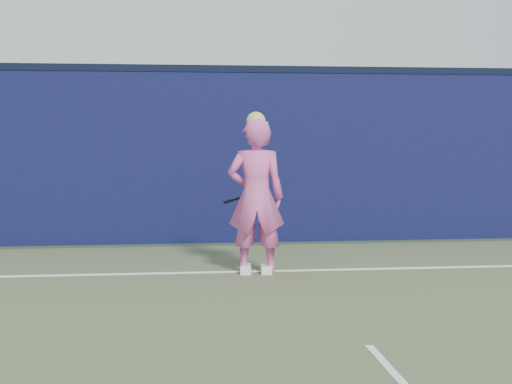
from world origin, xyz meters
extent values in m
cube|color=#0B0E33|center=(0.00, 6.50, 1.25)|extent=(24.00, 0.40, 2.50)
cube|color=black|center=(0.00, 6.50, 2.55)|extent=(24.00, 0.42, 0.10)
imported|color=#D4529F|center=(-0.53, 3.93, 0.89)|extent=(0.68, 0.48, 1.77)
sphere|color=#CCBC5B|center=(-0.53, 3.93, 1.74)|extent=(0.22, 0.22, 0.22)
cube|color=white|center=(-0.41, 3.92, 0.05)|extent=(0.14, 0.29, 0.10)
cube|color=white|center=(-0.65, 3.94, 0.05)|extent=(0.14, 0.29, 0.10)
torus|color=black|center=(-0.47, 4.35, 0.89)|extent=(0.31, 0.09, 0.30)
torus|color=gold|center=(-0.47, 4.35, 0.89)|extent=(0.25, 0.07, 0.25)
cylinder|color=beige|center=(-0.47, 4.35, 0.89)|extent=(0.25, 0.06, 0.25)
cylinder|color=black|center=(-0.69, 4.40, 0.83)|extent=(0.28, 0.04, 0.10)
cylinder|color=black|center=(-0.82, 4.43, 0.79)|extent=(0.13, 0.04, 0.07)
cube|color=white|center=(0.00, 4.00, 0.01)|extent=(11.00, 0.08, 0.01)
camera|label=1|loc=(-1.41, -4.11, 1.58)|focal=50.00mm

